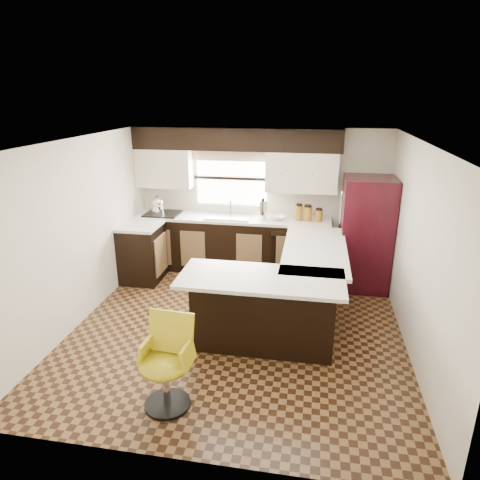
% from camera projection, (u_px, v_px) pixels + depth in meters
% --- Properties ---
extents(floor, '(4.40, 4.40, 0.00)m').
position_uv_depth(floor, '(238.00, 327.00, 5.64)').
color(floor, '#49301A').
rests_on(floor, ground).
extents(ceiling, '(4.40, 4.40, 0.00)m').
position_uv_depth(ceiling, '(237.00, 142.00, 4.85)').
color(ceiling, silver).
rests_on(ceiling, wall_back).
extents(wall_back, '(4.40, 0.00, 4.40)m').
position_uv_depth(wall_back, '(261.00, 199.00, 7.29)').
color(wall_back, beige).
rests_on(wall_back, floor).
extents(wall_front, '(4.40, 0.00, 4.40)m').
position_uv_depth(wall_front, '(185.00, 337.00, 3.20)').
color(wall_front, beige).
rests_on(wall_front, floor).
extents(wall_left, '(0.00, 4.40, 4.40)m').
position_uv_depth(wall_left, '(80.00, 232.00, 5.59)').
color(wall_left, beige).
rests_on(wall_left, floor).
extents(wall_right, '(0.00, 4.40, 4.40)m').
position_uv_depth(wall_right, '(417.00, 252.00, 4.90)').
color(wall_right, beige).
rests_on(wall_right, floor).
extents(base_cab_back, '(3.30, 0.60, 0.90)m').
position_uv_depth(base_cab_back, '(232.00, 245.00, 7.33)').
color(base_cab_back, black).
rests_on(base_cab_back, floor).
extents(base_cab_left, '(0.60, 0.70, 0.90)m').
position_uv_depth(base_cab_left, '(143.00, 253.00, 6.95)').
color(base_cab_left, black).
rests_on(base_cab_left, floor).
extents(counter_back, '(3.30, 0.60, 0.04)m').
position_uv_depth(counter_back, '(231.00, 219.00, 7.18)').
color(counter_back, silver).
rests_on(counter_back, base_cab_back).
extents(counter_left, '(0.60, 0.70, 0.04)m').
position_uv_depth(counter_left, '(140.00, 226.00, 6.79)').
color(counter_left, silver).
rests_on(counter_left, base_cab_left).
extents(soffit, '(3.40, 0.35, 0.36)m').
position_uv_depth(soffit, '(235.00, 139.00, 6.86)').
color(soffit, black).
rests_on(soffit, wall_back).
extents(upper_cab_left, '(0.94, 0.35, 0.64)m').
position_uv_depth(upper_cab_left, '(165.00, 168.00, 7.22)').
color(upper_cab_left, beige).
rests_on(upper_cab_left, wall_back).
extents(upper_cab_right, '(1.14, 0.35, 0.64)m').
position_uv_depth(upper_cab_right, '(302.00, 172.00, 6.85)').
color(upper_cab_right, beige).
rests_on(upper_cab_right, wall_back).
extents(window_pane, '(1.20, 0.02, 0.90)m').
position_uv_depth(window_pane, '(232.00, 178.00, 7.24)').
color(window_pane, white).
rests_on(window_pane, wall_back).
extents(valance, '(1.30, 0.06, 0.18)m').
position_uv_depth(valance, '(231.00, 155.00, 7.07)').
color(valance, '#D19B93').
rests_on(valance, wall_back).
extents(sink, '(0.75, 0.45, 0.03)m').
position_uv_depth(sink, '(228.00, 217.00, 7.15)').
color(sink, '#B2B2B7').
rests_on(sink, counter_back).
extents(dishwasher, '(0.58, 0.03, 0.78)m').
position_uv_depth(dishwasher, '(289.00, 256.00, 6.91)').
color(dishwasher, black).
rests_on(dishwasher, floor).
extents(cooktop, '(0.58, 0.50, 0.02)m').
position_uv_depth(cooktop, '(163.00, 214.00, 7.34)').
color(cooktop, black).
rests_on(cooktop, counter_back).
extents(peninsula_long, '(0.60, 1.95, 0.90)m').
position_uv_depth(peninsula_long, '(309.00, 281.00, 5.92)').
color(peninsula_long, black).
rests_on(peninsula_long, floor).
extents(peninsula_return, '(1.65, 0.60, 0.90)m').
position_uv_depth(peninsula_return, '(263.00, 312.00, 5.10)').
color(peninsula_return, black).
rests_on(peninsula_return, floor).
extents(counter_pen_long, '(0.84, 1.95, 0.04)m').
position_uv_depth(counter_pen_long, '(315.00, 250.00, 5.76)').
color(counter_pen_long, silver).
rests_on(counter_pen_long, peninsula_long).
extents(counter_pen_return, '(1.89, 0.84, 0.04)m').
position_uv_depth(counter_pen_return, '(261.00, 279.00, 4.87)').
color(counter_pen_return, silver).
rests_on(counter_pen_return, peninsula_return).
extents(refrigerator, '(0.75, 0.72, 1.75)m').
position_uv_depth(refrigerator, '(365.00, 234.00, 6.55)').
color(refrigerator, black).
rests_on(refrigerator, floor).
extents(bar_chair, '(0.53, 0.53, 0.93)m').
position_uv_depth(bar_chair, '(165.00, 365.00, 4.08)').
color(bar_chair, gold).
rests_on(bar_chair, floor).
extents(kettle, '(0.22, 0.22, 0.30)m').
position_uv_depth(kettle, '(158.00, 204.00, 7.30)').
color(kettle, silver).
rests_on(kettle, cooktop).
extents(percolator, '(0.14, 0.14, 0.31)m').
position_uv_depth(percolator, '(263.00, 210.00, 7.03)').
color(percolator, silver).
rests_on(percolator, counter_back).
extents(mixing_bowl, '(0.31, 0.31, 0.06)m').
position_uv_depth(mixing_bowl, '(277.00, 218.00, 7.03)').
color(mixing_bowl, white).
rests_on(mixing_bowl, counter_back).
extents(canister_large, '(0.12, 0.12, 0.24)m').
position_uv_depth(canister_large, '(299.00, 213.00, 6.96)').
color(canister_large, '#91631A').
rests_on(canister_large, counter_back).
extents(canister_med, '(0.14, 0.14, 0.23)m').
position_uv_depth(canister_med, '(308.00, 214.00, 6.94)').
color(canister_med, '#91631A').
rests_on(canister_med, counter_back).
extents(canister_small, '(0.12, 0.12, 0.19)m').
position_uv_depth(canister_small, '(319.00, 216.00, 6.92)').
color(canister_small, '#91631A').
rests_on(canister_small, counter_back).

